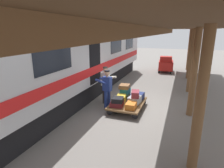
# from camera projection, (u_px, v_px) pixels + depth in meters

# --- Properties ---
(ground_plane) EXTENTS (60.00, 60.00, 0.00)m
(ground_plane) POSITION_uv_depth(u_px,v_px,m) (137.00, 107.00, 8.33)
(ground_plane) COLOR slate
(platform_canopy) EXTENTS (3.20, 20.25, 3.56)m
(platform_canopy) POSITION_uv_depth(u_px,v_px,m) (197.00, 30.00, 6.74)
(platform_canopy) COLOR brown
(platform_canopy) RESTS_ON ground_plane
(train_car) EXTENTS (3.02, 16.40, 4.00)m
(train_car) POSITION_uv_depth(u_px,v_px,m) (67.00, 57.00, 8.94)
(train_car) COLOR #B7BABF
(train_car) RESTS_ON ground_plane
(luggage_cart) EXTENTS (1.31, 1.96, 0.31)m
(luggage_cart) POSITION_uv_depth(u_px,v_px,m) (128.00, 103.00, 8.07)
(luggage_cart) COLOR brown
(luggage_cart) RESTS_ON ground_plane
(suitcase_orange_carryall) EXTENTS (0.39, 0.57, 0.22)m
(suitcase_orange_carryall) POSITION_uv_depth(u_px,v_px,m) (131.00, 105.00, 7.44)
(suitcase_orange_carryall) COLOR #CC6B23
(suitcase_orange_carryall) RESTS_ON luggage_cart
(suitcase_gray_aluminum) EXTENTS (0.50, 0.65, 0.30)m
(suitcase_gray_aluminum) POSITION_uv_depth(u_px,v_px,m) (134.00, 100.00, 7.92)
(suitcase_gray_aluminum) COLOR #9EA0A5
(suitcase_gray_aluminum) RESTS_ON luggage_cart
(suitcase_navy_fabric) EXTENTS (0.55, 0.63, 0.28)m
(suitcase_navy_fabric) POSITION_uv_depth(u_px,v_px,m) (137.00, 96.00, 8.41)
(suitcase_navy_fabric) COLOR navy
(suitcase_navy_fabric) RESTS_ON luggage_cart
(suitcase_olive_duffel) EXTENTS (0.41, 0.62, 0.19)m
(suitcase_olive_duffel) POSITION_uv_depth(u_px,v_px,m) (125.00, 96.00, 8.62)
(suitcase_olive_duffel) COLOR brown
(suitcase_olive_duffel) RESTS_ON luggage_cart
(suitcase_yellow_case) EXTENTS (0.44, 0.62, 0.27)m
(suitcase_yellow_case) POSITION_uv_depth(u_px,v_px,m) (121.00, 99.00, 8.12)
(suitcase_yellow_case) COLOR gold
(suitcase_yellow_case) RESTS_ON luggage_cart
(suitcase_maroon_trunk) EXTENTS (0.55, 0.56, 0.18)m
(suitcase_maroon_trunk) POSITION_uv_depth(u_px,v_px,m) (117.00, 104.00, 7.65)
(suitcase_maroon_trunk) COLOR maroon
(suitcase_maroon_trunk) RESTS_ON luggage_cart
(suitcase_teal_softside) EXTENTS (0.40, 0.50, 0.25)m
(suitcase_teal_softside) POSITION_uv_depth(u_px,v_px,m) (125.00, 91.00, 8.55)
(suitcase_teal_softside) COLOR #1E666B
(suitcase_teal_softside) RESTS_ON suitcase_olive_duffel
(suitcase_brown_leather) EXTENTS (0.46, 0.51, 0.17)m
(suitcase_brown_leather) POSITION_uv_depth(u_px,v_px,m) (124.00, 86.00, 8.50)
(suitcase_brown_leather) COLOR brown
(suitcase_brown_leather) RESTS_ON suitcase_teal_softside
(suitcase_burgundy_valise) EXTENTS (0.41, 0.59, 0.25)m
(suitcase_burgundy_valise) POSITION_uv_depth(u_px,v_px,m) (135.00, 94.00, 7.82)
(suitcase_burgundy_valise) COLOR maroon
(suitcase_burgundy_valise) RESTS_ON suitcase_gray_aluminum
(suitcase_black_hardshell) EXTENTS (0.50, 0.52, 0.19)m
(suitcase_black_hardshell) POSITION_uv_depth(u_px,v_px,m) (118.00, 100.00, 7.58)
(suitcase_black_hardshell) COLOR black
(suitcase_black_hardshell) RESTS_ON suitcase_maroon_trunk
(porter_in_overalls) EXTENTS (0.72, 0.52, 1.70)m
(porter_in_overalls) POSITION_uv_depth(u_px,v_px,m) (107.00, 88.00, 7.97)
(porter_in_overalls) COLOR navy
(porter_in_overalls) RESTS_ON ground_plane
(porter_by_door) EXTENTS (0.73, 0.55, 1.70)m
(porter_by_door) POSITION_uv_depth(u_px,v_px,m) (106.00, 84.00, 8.65)
(porter_by_door) COLOR #332D28
(porter_by_door) RESTS_ON ground_plane
(baggage_tug) EXTENTS (1.24, 1.78, 1.30)m
(baggage_tug) POSITION_uv_depth(u_px,v_px,m) (166.00, 64.00, 15.38)
(baggage_tug) COLOR #B21E19
(baggage_tug) RESTS_ON ground_plane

